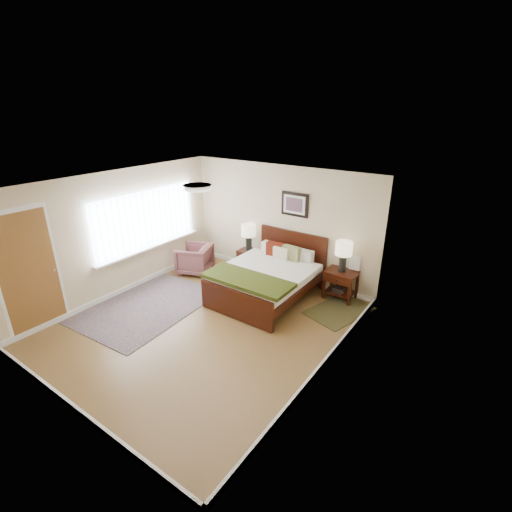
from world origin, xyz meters
name	(u,v)px	position (x,y,z in m)	size (l,w,h in m)	color
floor	(206,324)	(0.00, 0.00, 0.00)	(5.00, 5.00, 0.00)	brown
back_wall	(280,223)	(0.00, 2.50, 1.25)	(4.50, 0.04, 2.50)	beige
front_wall	(53,329)	(0.00, -2.50, 1.25)	(4.50, 0.04, 2.50)	beige
left_wall	(118,234)	(-2.25, 0.00, 1.25)	(0.04, 5.00, 2.50)	beige
right_wall	(326,297)	(2.25, 0.00, 1.25)	(0.04, 5.00, 2.50)	beige
ceiling	(197,185)	(0.00, 0.00, 2.50)	(4.50, 5.00, 0.02)	white
window	(147,220)	(-2.20, 0.70, 1.38)	(0.11, 2.72, 1.32)	silver
door	(29,273)	(-2.23, -1.75, 1.07)	(0.06, 1.00, 2.18)	silver
ceil_fixture	(197,187)	(0.00, 0.00, 2.47)	(0.44, 0.44, 0.08)	white
bed	(267,274)	(0.35, 1.48, 0.52)	(1.72, 2.08, 1.12)	#371508
wall_art	(295,204)	(0.35, 2.47, 1.72)	(0.62, 0.05, 0.50)	black
nightstand_left	(248,255)	(-0.69, 2.25, 0.41)	(0.45, 0.40, 0.53)	#371508
nightstand_right	(340,282)	(1.58, 2.26, 0.37)	(0.60, 0.45, 0.60)	#371508
lamp_left	(249,233)	(-0.69, 2.27, 0.96)	(0.33, 0.33, 0.61)	black
lamp_right	(344,251)	(1.58, 2.27, 1.02)	(0.33, 0.33, 0.61)	black
armchair	(195,259)	(-1.69, 1.51, 0.33)	(0.71, 0.73, 0.66)	brown
rug_persian	(148,306)	(-1.35, -0.18, 0.01)	(1.80, 2.54, 0.01)	#0E0D45
rug_navy	(339,310)	(1.78, 1.80, 0.01)	(0.83, 1.25, 0.01)	black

